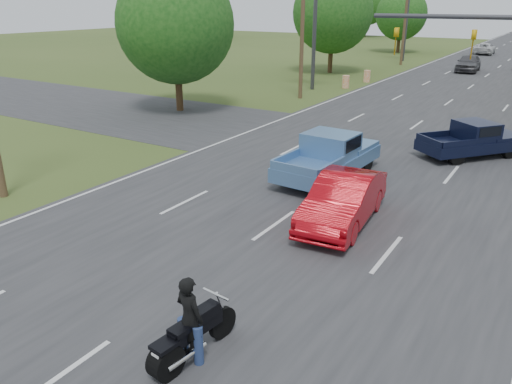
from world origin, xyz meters
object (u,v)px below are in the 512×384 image
Objects in this scene: blue_pickup at (330,155)px; navy_pickup at (475,139)px; distant_car_white at (485,49)px; motorcycle at (188,339)px; rider at (190,322)px; distant_car_grey at (469,63)px; red_convertible at (343,200)px.

blue_pickup is 7.41m from navy_pickup.
navy_pickup is 0.95× the size of distant_car_white.
motorcycle is 68.12m from distant_car_white.
distant_car_white is at bearing -78.31° from rider.
navy_pickup is at bearing 96.06° from distant_car_white.
rider is 0.34× the size of distant_car_grey.
rider is 0.31× the size of blue_pickup.
distant_car_grey is (-5.94, 30.66, 0.05)m from navy_pickup.
motorcycle is 0.36m from rider.
blue_pickup reaches higher than distant_car_grey.
rider is (0.01, 0.06, 0.36)m from motorcycle.
rider is 48.27m from distant_car_grey.
red_convertible is 7.60m from motorcycle.
distant_car_white is (-5.43, 60.30, -0.06)m from red_convertible.
rider is at bearing 92.18° from distant_car_white.
blue_pickup is at bearing 113.93° from red_convertible.
red_convertible is 0.92× the size of distant_car_white.
navy_pickup is (2.05, 17.51, 0.30)m from motorcycle.
rider is (0.07, -7.53, 0.09)m from red_convertible.
navy_pickup reaches higher than motorcycle.
motorcycle is at bearing 92.17° from distant_car_white.
blue_pickup reaches higher than navy_pickup.
motorcycle is 0.44× the size of distant_car_white.
distant_car_grey reaches higher than navy_pickup.
distant_car_grey is at bearing -78.32° from rider.
motorcycle is at bearing -75.80° from blue_pickup.
blue_pickup reaches higher than distant_car_white.
distant_car_grey is at bearing 89.91° from red_convertible.
red_convertible is 40.76m from distant_car_grey.
navy_pickup is 50.94m from distant_car_white.
red_convertible is 0.93× the size of distant_car_grey.
distant_car_grey is (-3.89, 48.11, -0.01)m from rider.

